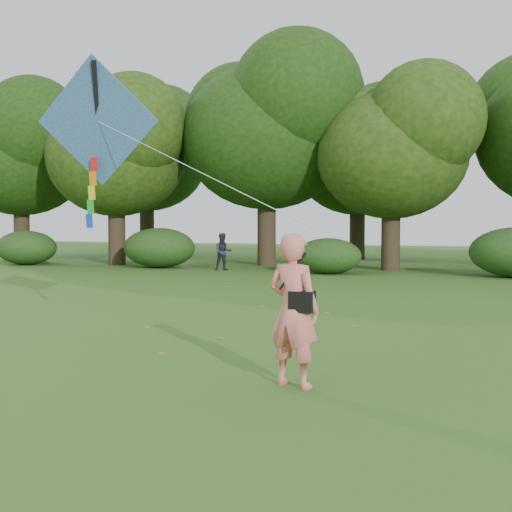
% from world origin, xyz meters
% --- Properties ---
extents(ground, '(100.00, 100.00, 0.00)m').
position_xyz_m(ground, '(0.00, 0.00, 0.00)').
color(ground, '#265114').
rests_on(ground, ground).
extents(man_kite_flyer, '(0.79, 0.62, 1.91)m').
position_xyz_m(man_kite_flyer, '(-0.08, -0.13, 0.96)').
color(man_kite_flyer, '#EC756F').
rests_on(man_kite_flyer, ground).
extents(bystander_left, '(0.97, 0.92, 1.59)m').
position_xyz_m(bystander_left, '(-8.63, 17.28, 0.79)').
color(bystander_left, '#282735').
rests_on(bystander_left, ground).
extents(crossbody_bag, '(0.43, 0.20, 0.73)m').
position_xyz_m(crossbody_bag, '(0.04, -0.16, 1.08)').
color(crossbody_bag, black).
rests_on(crossbody_bag, ground).
extents(flying_kite, '(5.95, 2.95, 3.10)m').
position_xyz_m(flying_kite, '(-4.60, 2.35, 3.84)').
color(flying_kite, '#23579A').
rests_on(flying_kite, ground).
extents(tree_line, '(54.70, 15.30, 9.48)m').
position_xyz_m(tree_line, '(1.67, 22.88, 5.60)').
color(tree_line, '#3A2D1E').
rests_on(tree_line, ground).
extents(shrub_band, '(39.15, 3.22, 1.88)m').
position_xyz_m(shrub_band, '(-0.72, 17.60, 0.86)').
color(shrub_band, '#264919').
rests_on(shrub_band, ground).
extents(fallen_leaves, '(10.69, 13.05, 0.01)m').
position_xyz_m(fallen_leaves, '(-2.13, 4.67, 0.01)').
color(fallen_leaves, olive).
rests_on(fallen_leaves, ground).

